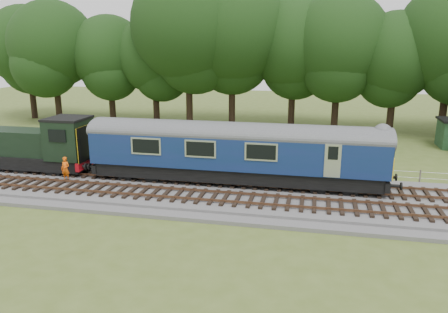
# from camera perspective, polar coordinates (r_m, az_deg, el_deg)

# --- Properties ---
(ground) EXTENTS (120.00, 120.00, 0.00)m
(ground) POSITION_cam_1_polar(r_m,az_deg,el_deg) (25.88, 3.99, -5.30)
(ground) COLOR #4A5C22
(ground) RESTS_ON ground
(ballast) EXTENTS (70.00, 7.00, 0.35)m
(ballast) POSITION_cam_1_polar(r_m,az_deg,el_deg) (25.82, 3.99, -4.94)
(ballast) COLOR #4C4C4F
(ballast) RESTS_ON ground
(track_north) EXTENTS (67.20, 2.40, 0.21)m
(track_north) POSITION_cam_1_polar(r_m,az_deg,el_deg) (27.06, 4.43, -3.49)
(track_north) COLOR black
(track_north) RESTS_ON ballast
(track_south) EXTENTS (67.20, 2.40, 0.21)m
(track_south) POSITION_cam_1_polar(r_m,az_deg,el_deg) (24.25, 3.46, -5.64)
(track_south) COLOR black
(track_south) RESTS_ON ballast
(fence) EXTENTS (64.00, 0.12, 1.00)m
(fence) POSITION_cam_1_polar(r_m,az_deg,el_deg) (30.12, 5.21, -2.45)
(fence) COLOR #6B6054
(fence) RESTS_ON ground
(tree_line) EXTENTS (70.00, 8.00, 18.00)m
(tree_line) POSITION_cam_1_polar(r_m,az_deg,el_deg) (47.07, 7.82, 3.66)
(tree_line) COLOR black
(tree_line) RESTS_ON ground
(dmu_railcar) EXTENTS (18.05, 2.86, 3.88)m
(dmu_railcar) POSITION_cam_1_polar(r_m,az_deg,el_deg) (26.69, 1.43, 1.18)
(dmu_railcar) COLOR black
(dmu_railcar) RESTS_ON ground
(shunter_loco) EXTENTS (8.91, 2.60, 3.38)m
(shunter_loco) POSITION_cam_1_polar(r_m,az_deg,el_deg) (32.36, -23.60, 1.19)
(shunter_loco) COLOR black
(shunter_loco) RESTS_ON ground
(worker) EXTENTS (0.59, 0.41, 1.55)m
(worker) POSITION_cam_1_polar(r_m,az_deg,el_deg) (29.20, -20.00, -1.54)
(worker) COLOR #FD5F0D
(worker) RESTS_ON ballast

